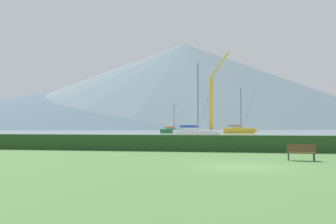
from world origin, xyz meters
TOP-DOWN VIEW (x-y plane):
  - ground_plane at (0.00, 0.00)m, footprint 1000.00×1000.00m
  - harbor_water at (0.00, 137.00)m, footprint 320.00×246.00m
  - hedge_line at (0.00, 11.00)m, footprint 80.00×1.20m
  - sailboat_slip_2 at (-0.65, 78.65)m, footprint 8.71×3.06m
  - sailboat_slip_4 at (-17.03, 78.65)m, footprint 6.87×2.86m
  - sailboat_slip_5 at (-7.90, 48.08)m, footprint 8.52×3.15m
  - park_bench_near_path at (3.15, 3.83)m, footprint 1.58×0.60m
  - dock_crane at (-6.90, 74.35)m, footprint 5.38×2.00m
  - distant_hill_west_ridge at (-175.50, 390.93)m, footprint 286.29×286.29m
  - distant_hill_central_peak at (-30.09, 409.40)m, footprint 293.58×293.58m
  - distant_hill_east_ridge at (-44.07, 292.82)m, footprint 323.60×323.60m
  - distant_hill_far_shoulder at (-107.58, 284.44)m, footprint 354.93×354.93m

SIDE VIEW (x-z plane):
  - ground_plane at x=0.00m, z-range 0.00..0.00m
  - harbor_water at x=0.00m, z-range 0.00..0.00m
  - park_bench_near_path at x=3.15m, z-range 0.05..1.00m
  - sailboat_slip_4 at x=-17.03m, z-range -3.11..4.22m
  - hedge_line at x=0.00m, z-range 0.00..1.25m
  - sailboat_slip_2 at x=-0.65m, z-range -4.77..6.21m
  - sailboat_slip_5 at x=-7.90m, z-range -5.61..7.04m
  - dock_crane at x=-6.90m, z-range -3.59..15.63m
  - distant_hill_far_shoulder at x=-107.58m, z-range 0.00..35.48m
  - distant_hill_central_peak at x=-30.09m, z-range 0.00..38.94m
  - distant_hill_west_ridge at x=-175.50m, z-range 0.00..44.20m
  - distant_hill_east_ridge at x=-44.07m, z-range 0.00..66.56m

